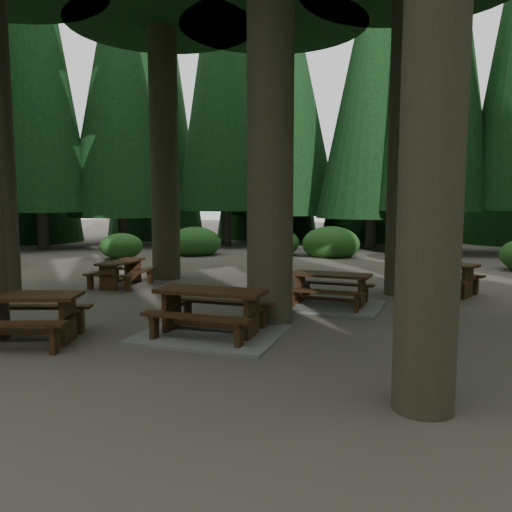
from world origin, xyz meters
The scene contains 7 objects.
ground centered at (0.00, 0.00, 0.00)m, with size 80.00×80.00×0.00m, color #514942.
picnic_table_a centered at (0.35, -1.10, 0.27)m, with size 2.60×2.27×0.78m.
picnic_table_b centered at (-4.39, 1.84, 0.45)m, with size 1.58×1.80×0.67m.
picnic_table_c centered at (1.33, 2.01, 0.24)m, with size 2.29×1.96×0.72m.
picnic_table_d centered at (3.12, 4.60, 0.51)m, with size 2.07×1.82×0.77m.
picnic_table_e centered at (-2.05, -2.86, 0.52)m, with size 2.28×2.15×0.78m.
shrub_ring centered at (0.70, 0.75, 0.40)m, with size 23.86×24.64×1.49m.
Camera 1 is at (4.85, -7.92, 2.25)m, focal length 35.00 mm.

